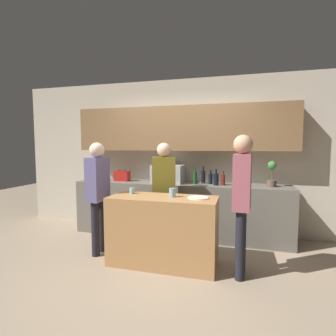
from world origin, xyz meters
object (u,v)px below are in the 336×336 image
object	(u,v)px
potted_plant	(272,174)
bottle_4	(223,180)
toaster	(122,176)
plate_on_island	(198,198)
person_center	(164,186)
bottle_2	(211,179)
bottle_1	(203,176)
cup_1	(132,191)
cup_0	(172,193)
person_right	(242,194)
bottle_3	(216,179)
microwave	(168,174)
bottle_0	(195,178)
person_left	(98,189)

from	to	relation	value
potted_plant	bottle_4	xyz separation A→B (m)	(-0.73, -0.06, -0.11)
toaster	plate_on_island	xyz separation A→B (m)	(1.54, -1.08, -0.10)
plate_on_island	person_center	xyz separation A→B (m)	(-0.59, 0.50, 0.04)
bottle_2	plate_on_island	size ratio (longest dim) A/B	0.89
potted_plant	plate_on_island	distance (m)	1.46
bottle_1	person_center	size ratio (longest dim) A/B	0.18
potted_plant	person_center	bearing A→B (deg)	-159.63
bottle_4	person_center	world-z (taller)	person_center
bottle_1	cup_1	size ratio (longest dim) A/B	3.50
cup_0	person_center	size ratio (longest dim) A/B	0.07
bottle_1	plate_on_island	size ratio (longest dim) A/B	1.09
plate_on_island	person_right	size ratio (longest dim) A/B	0.16
bottle_3	plate_on_island	xyz separation A→B (m)	(-0.13, -0.99, -0.11)
cup_0	person_right	bearing A→B (deg)	-7.33
bottle_4	bottle_3	bearing A→B (deg)	-167.44
potted_plant	bottle_4	distance (m)	0.74
microwave	bottle_4	distance (m)	0.93
person_right	bottle_0	bearing A→B (deg)	37.35
potted_plant	cup_0	world-z (taller)	potted_plant
toaster	plate_on_island	size ratio (longest dim) A/B	1.00
bottle_0	person_right	world-z (taller)	person_right
plate_on_island	person_center	world-z (taller)	person_center
bottle_3	person_left	bearing A→B (deg)	-148.24
person_left	microwave	bearing A→B (deg)	149.38
bottle_2	bottle_4	world-z (taller)	bottle_4
bottle_4	potted_plant	bearing A→B (deg)	4.95
toaster	bottle_1	world-z (taller)	bottle_1
plate_on_island	person_right	xyz separation A→B (m)	(0.52, -0.11, 0.10)
person_center	bottle_0	bearing A→B (deg)	-140.86
cup_1	person_right	bearing A→B (deg)	-7.20
potted_plant	bottle_3	bearing A→B (deg)	-174.04
bottle_0	bottle_4	xyz separation A→B (m)	(0.45, -0.00, -0.02)
bottle_4	person_center	size ratio (longest dim) A/B	0.15
person_left	bottle_3	bearing A→B (deg)	125.99
microwave	person_center	size ratio (longest dim) A/B	0.33
bottle_4	plate_on_island	distance (m)	1.05
potted_plant	person_left	world-z (taller)	person_left
toaster	bottle_3	world-z (taller)	bottle_3
bottle_1	plate_on_island	bearing A→B (deg)	-84.99
toaster	bottle_0	world-z (taller)	bottle_0
bottle_1	person_left	xyz separation A→B (m)	(-1.31, -1.17, -0.08)
potted_plant	cup_1	xyz separation A→B (m)	(-1.88, -1.01, -0.18)
bottle_0	plate_on_island	size ratio (longest dim) A/B	1.06
potted_plant	toaster	bearing A→B (deg)	180.00
potted_plant	person_center	world-z (taller)	person_center
microwave	person_left	size ratio (longest dim) A/B	0.33
microwave	bottle_0	size ratio (longest dim) A/B	1.88
bottle_0	bottle_3	world-z (taller)	bottle_0
person_center	cup_1	bearing A→B (deg)	38.32
microwave	person_left	xyz separation A→B (m)	(-0.73, -1.04, -0.12)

